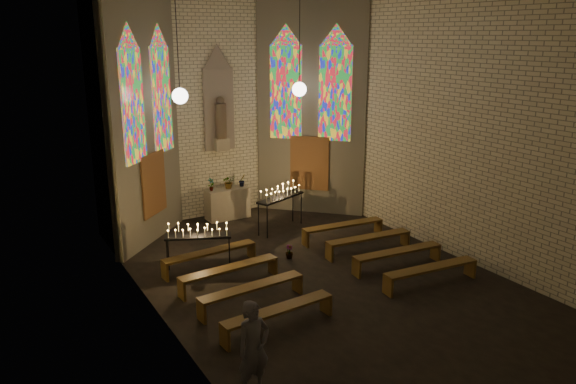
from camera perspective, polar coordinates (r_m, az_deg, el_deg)
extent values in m
plane|color=black|center=(14.08, 3.14, -8.71)|extent=(12.00, 12.00, 0.00)
cube|color=beige|center=(18.27, -7.16, 8.33)|extent=(8.00, 0.02, 7.00)
cube|color=beige|center=(8.81, 25.40, -1.16)|extent=(8.00, 0.02, 7.00)
cube|color=beige|center=(11.36, -13.76, 3.47)|extent=(0.02, 12.00, 7.00)
cube|color=beige|center=(15.57, 15.84, 6.57)|extent=(0.02, 12.00, 7.00)
cube|color=beige|center=(16.19, -14.42, 7.01)|extent=(2.72, 2.72, 7.00)
cube|color=beige|center=(18.44, 2.37, 8.51)|extent=(2.72, 2.72, 7.00)
cube|color=#4C3F8C|center=(15.35, -15.48, 8.36)|extent=(0.78, 0.78, 3.00)
cube|color=#4C3F8C|center=(16.76, -12.70, 9.13)|extent=(0.78, 0.78, 3.00)
cube|color=#4C3F8C|center=(18.43, -0.22, 10.08)|extent=(0.78, 0.78, 3.00)
cube|color=#4C3F8C|center=(18.07, 4.82, 9.91)|extent=(0.78, 0.78, 3.00)
cube|color=brown|center=(16.47, -13.47, 0.81)|extent=(0.95, 0.95, 1.80)
cube|color=brown|center=(18.60, 2.19, 2.93)|extent=(0.95, 0.95, 1.80)
cube|color=gray|center=(18.20, -7.05, 8.30)|extent=(1.00, 0.12, 2.60)
cone|color=gray|center=(18.06, -7.23, 13.50)|extent=(1.00, 1.00, 0.80)
cube|color=#AAA18B|center=(18.24, -6.76, 4.83)|extent=(0.45, 0.30, 0.40)
cylinder|color=brown|center=(18.12, -6.84, 7.16)|extent=(0.36, 0.36, 1.10)
sphere|color=brown|center=(18.03, -6.91, 9.20)|extent=(0.26, 0.26, 0.26)
sphere|color=white|center=(15.75, -10.91, 9.55)|extent=(0.44, 0.44, 0.44)
cylinder|color=black|center=(15.66, -11.19, 14.65)|extent=(0.02, 0.02, 2.80)
sphere|color=white|center=(17.37, 1.16, 10.39)|extent=(0.44, 0.44, 0.44)
cylinder|color=black|center=(17.30, 1.19, 15.01)|extent=(0.02, 0.02, 2.80)
cube|color=#AAA18B|center=(18.41, -6.16, -1.15)|extent=(1.40, 0.60, 1.00)
imported|color=#4C723F|center=(18.00, -7.82, 0.77)|extent=(0.26, 0.21, 0.43)
imported|color=#4C723F|center=(18.23, -6.02, 1.05)|extent=(0.46, 0.42, 0.45)
imported|color=#4C723F|center=(18.45, -4.68, 1.21)|extent=(0.28, 0.25, 0.41)
imported|color=#4C723F|center=(15.17, 0.12, -6.07)|extent=(0.22, 0.22, 0.37)
cube|color=black|center=(14.26, -9.13, -4.47)|extent=(1.66, 1.02, 0.05)
cylinder|color=black|center=(14.35, -12.17, -6.57)|extent=(0.03, 0.03, 0.92)
cylinder|color=black|center=(14.27, -5.96, -6.41)|extent=(0.03, 0.03, 0.92)
cylinder|color=black|center=(14.64, -12.06, -6.11)|extent=(0.03, 0.03, 0.92)
cylinder|color=black|center=(14.56, -5.98, -5.95)|extent=(0.03, 0.03, 0.92)
cube|color=black|center=(17.07, -0.77, -0.56)|extent=(1.82, 1.06, 0.06)
cylinder|color=black|center=(16.51, -2.12, -3.06)|extent=(0.03, 0.03, 1.01)
cylinder|color=black|center=(17.76, 1.35, -1.68)|extent=(0.03, 0.03, 1.01)
cylinder|color=black|center=(16.72, -3.01, -2.83)|extent=(0.03, 0.03, 1.01)
cylinder|color=black|center=(17.96, 0.49, -1.48)|extent=(0.03, 0.03, 1.01)
cube|color=brown|center=(14.57, -7.95, -6.03)|extent=(2.56, 0.56, 0.06)
cube|color=brown|center=(14.20, -12.41, -7.87)|extent=(0.09, 0.36, 0.46)
cube|color=brown|center=(15.20, -3.75, -5.88)|extent=(0.09, 0.36, 0.46)
cube|color=brown|center=(16.48, 5.62, -3.34)|extent=(2.56, 0.56, 0.06)
cube|color=brown|center=(15.98, 1.79, -4.75)|extent=(0.09, 0.36, 0.46)
cube|color=brown|center=(17.20, 9.15, -3.44)|extent=(0.09, 0.36, 0.46)
cube|color=brown|center=(13.55, -6.00, -7.69)|extent=(2.56, 0.56, 0.06)
cube|color=brown|center=(13.15, -10.75, -9.74)|extent=(0.09, 0.36, 0.46)
cube|color=brown|center=(14.22, -1.57, -7.44)|extent=(0.09, 0.36, 0.46)
cube|color=brown|center=(15.58, 8.20, -4.57)|extent=(2.56, 0.56, 0.06)
cube|color=brown|center=(15.05, 4.21, -6.13)|extent=(0.09, 0.36, 0.46)
cube|color=brown|center=(16.35, 11.80, -4.62)|extent=(0.09, 0.36, 0.46)
cube|color=brown|center=(12.56, -3.70, -9.61)|extent=(2.56, 0.56, 0.06)
cube|color=brown|center=(12.14, -8.79, -11.92)|extent=(0.09, 0.36, 0.46)
cube|color=brown|center=(13.27, 0.95, -9.21)|extent=(0.09, 0.36, 0.46)
cube|color=brown|center=(14.73, 11.09, -5.94)|extent=(2.56, 0.56, 0.06)
cube|color=brown|center=(14.16, 6.97, -7.67)|extent=(0.09, 0.36, 0.46)
cube|color=brown|center=(15.54, 14.74, -5.90)|extent=(0.09, 0.36, 0.46)
cube|color=brown|center=(11.60, -0.99, -11.83)|extent=(2.56, 0.56, 0.06)
cube|color=brown|center=(11.16, -6.44, -14.48)|extent=(0.09, 0.36, 0.46)
cube|color=brown|center=(12.36, 3.87, -11.23)|extent=(0.09, 0.36, 0.46)
cube|color=brown|center=(13.93, 14.34, -7.45)|extent=(2.56, 0.56, 0.06)
cube|color=brown|center=(13.31, 10.11, -9.39)|extent=(0.09, 0.36, 0.46)
cube|color=brown|center=(14.79, 18.01, -7.31)|extent=(0.09, 0.36, 0.46)
imported|color=#54525D|center=(9.61, -3.51, -15.59)|extent=(0.66, 0.48, 1.68)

